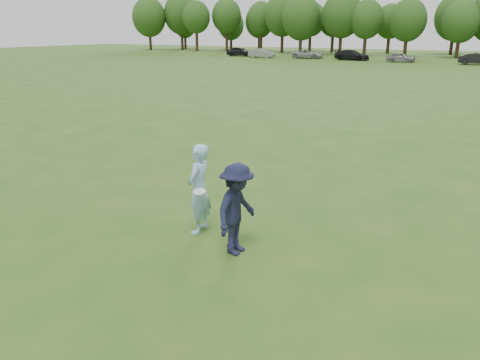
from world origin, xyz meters
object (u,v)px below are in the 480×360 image
Objects in this scene: car_d at (352,55)px; car_f at (477,59)px; defender at (237,209)px; car_a at (240,52)px; thrower at (199,189)px; car_b at (262,53)px; car_e at (401,57)px; car_c at (308,54)px.

car_f is at bearing -87.57° from car_d.
car_a is at bearing 29.38° from defender.
thrower reaches higher than car_d.
car_d reaches higher than car_b.
car_e is (20.97, -0.17, -0.04)m from car_b.
car_e is (14.00, -1.85, -0.01)m from car_c.
car_c is (6.97, 1.68, -0.03)m from car_b.
defender is at bearing 60.20° from thrower.
car_d is (19.03, -1.23, -0.02)m from car_a.
car_e is at bearing 91.57° from car_f.
thrower is 65.62m from car_b.
car_a is 12.04m from car_c.
car_f is at bearing -98.47° from car_a.
thrower is at bearing -179.25° from car_f.
car_c is at bearing 82.64° from car_e.
car_e is at bearing -89.89° from car_b.
thrower is 0.40× the size of car_d.
thrower is 0.46× the size of car_a.
car_d reaches higher than car_c.
car_f is (23.29, -2.10, 0.05)m from car_c.
car_d is 16.34m from car_f.
thrower is at bearing -156.21° from car_a.
car_b is 0.97× the size of car_f.
defender is (1.24, -0.51, -0.06)m from thrower.
car_e is (-8.12, 59.75, -0.30)m from defender.
car_d is 1.16× the size of car_f.
car_f is (1.17, 59.51, -0.24)m from defender.
defender is 59.52m from car_f.
car_a is at bearing 93.31° from car_d.
thrower is at bearing -162.47° from car_c.
thrower is at bearing 68.22° from defender.
defender is 0.50× the size of car_e.
defender reaches higher than car_a.
thrower is at bearing -154.31° from car_b.
car_f is (9.29, -0.25, 0.06)m from car_e.
car_d is at bearing 81.53° from car_e.
car_d reaches higher than car_e.
car_a is at bearing 88.97° from car_f.
car_c is at bearing 87.95° from car_f.
car_a is 19.07m from car_d.
car_b is (5.06, -2.13, -0.06)m from car_a.
car_e is 9.29m from car_f.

